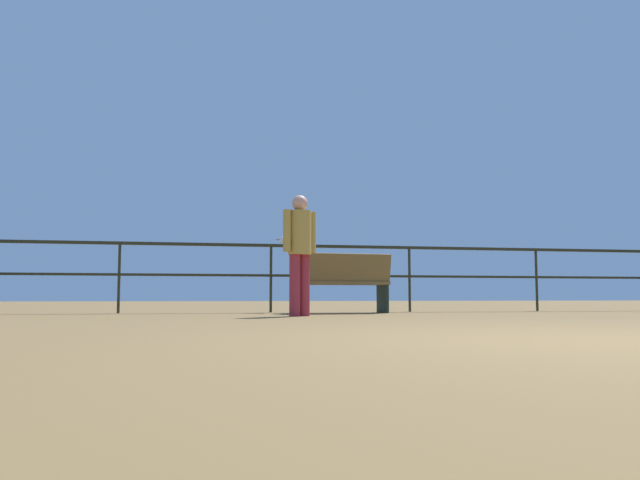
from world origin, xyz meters
TOP-DOWN VIEW (x-y plane):
  - ground_plane at (0.00, 0.00)m, footprint 60.00×60.00m
  - pier_railing at (0.00, 7.00)m, footprint 21.49×0.05m
  - bench_near_left at (-0.17, 6.28)m, footprint 1.55×0.76m
  - person_by_bench at (-1.06, 5.00)m, footprint 0.48×0.31m
  - seagull_on_rail at (-0.90, 6.99)m, footprint 0.38×0.30m

SIDE VIEW (x-z plane):
  - ground_plane at x=0.00m, z-range 0.00..0.00m
  - bench_near_left at x=-0.17m, z-range 0.05..0.97m
  - pier_railing at x=0.00m, z-range 0.27..1.39m
  - person_by_bench at x=-1.06m, z-range 0.12..1.74m
  - seagull_on_rail at x=-0.90m, z-range 1.11..1.31m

